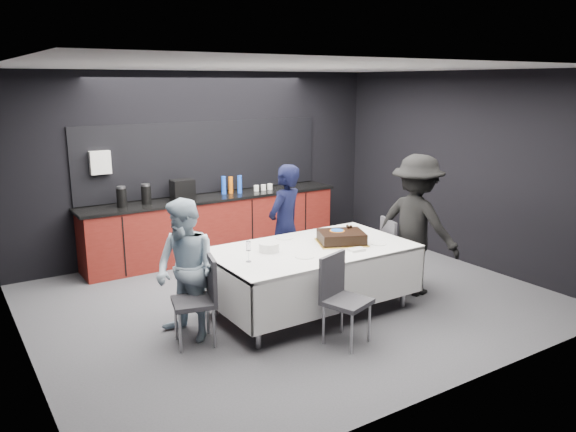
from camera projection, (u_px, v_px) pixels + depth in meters
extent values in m
plane|color=#46474C|center=(292.00, 300.00, 6.97)|extent=(6.00, 6.00, 0.00)
cube|color=white|center=(293.00, 67.00, 6.32)|extent=(6.00, 5.00, 0.04)
cube|color=black|center=(204.00, 164.00, 8.69)|extent=(6.00, 0.04, 2.80)
cube|color=black|center=(459.00, 237.00, 4.60)|extent=(6.00, 0.04, 2.80)
cube|color=black|center=(15.00, 222.00, 5.07)|extent=(0.04, 5.00, 2.80)
cube|color=black|center=(463.00, 168.00, 8.23)|extent=(0.04, 5.00, 2.80)
cube|color=#57120D|center=(215.00, 227.00, 8.67)|extent=(4.00, 0.60, 0.90)
cube|color=black|center=(214.00, 197.00, 8.56)|extent=(4.10, 0.64, 0.04)
cube|color=black|center=(205.00, 157.00, 8.65)|extent=(4.00, 0.03, 1.10)
cube|color=white|center=(100.00, 162.00, 7.76)|extent=(0.28, 0.12, 0.32)
cylinder|color=black|center=(122.00, 198.00, 7.79)|extent=(0.14, 0.14, 0.26)
cylinder|color=black|center=(146.00, 195.00, 7.97)|extent=(0.14, 0.14, 0.26)
cube|color=black|center=(182.00, 190.00, 8.26)|extent=(0.32, 0.24, 0.30)
cylinder|color=blue|center=(224.00, 185.00, 8.67)|extent=(0.07, 0.07, 0.28)
cylinder|color=orange|center=(231.00, 185.00, 8.73)|extent=(0.07, 0.07, 0.26)
cylinder|color=blue|center=(240.00, 184.00, 8.74)|extent=(0.07, 0.07, 0.28)
cylinder|color=white|center=(256.00, 188.00, 8.94)|extent=(0.08, 0.08, 0.09)
cylinder|color=white|center=(263.00, 187.00, 9.01)|extent=(0.08, 0.08, 0.09)
cylinder|color=white|center=(270.00, 187.00, 9.07)|extent=(0.08, 0.08, 0.09)
cylinder|color=#99999E|center=(121.00, 187.00, 7.75)|extent=(0.12, 0.12, 0.03)
cylinder|color=#99999E|center=(146.00, 185.00, 7.94)|extent=(0.12, 0.12, 0.03)
cylinder|color=#99999E|center=(258.00, 313.00, 5.63)|extent=(0.06, 0.06, 0.75)
cylinder|color=#99999E|center=(215.00, 284.00, 6.44)|extent=(0.06, 0.06, 0.75)
cylinder|color=#99999E|center=(404.00, 277.00, 6.68)|extent=(0.06, 0.06, 0.75)
cylinder|color=#99999E|center=(351.00, 256.00, 7.49)|extent=(0.06, 0.06, 0.75)
cube|color=silver|center=(311.00, 249.00, 6.47)|extent=(2.32, 1.32, 0.04)
cube|color=silver|center=(346.00, 287.00, 6.00)|extent=(2.32, 0.02, 0.55)
cube|color=silver|center=(282.00, 256.00, 7.06)|extent=(2.32, 0.02, 0.55)
cube|color=silver|center=(222.00, 290.00, 5.93)|extent=(0.02, 1.32, 0.55)
cube|color=silver|center=(385.00, 255.00, 7.14)|extent=(0.02, 1.32, 0.55)
cube|color=gold|center=(341.00, 242.00, 6.64)|extent=(0.69, 0.64, 0.01)
cube|color=black|center=(341.00, 237.00, 6.62)|extent=(0.64, 0.58, 0.11)
cube|color=black|center=(342.00, 232.00, 6.61)|extent=(0.64, 0.58, 0.01)
cylinder|color=orange|center=(337.00, 231.00, 6.64)|extent=(0.18, 0.18, 0.00)
cylinder|color=blue|center=(337.00, 230.00, 6.64)|extent=(0.15, 0.15, 0.01)
sphere|color=black|center=(347.00, 226.00, 6.79)|extent=(0.04, 0.04, 0.04)
sphere|color=black|center=(351.00, 226.00, 6.77)|extent=(0.04, 0.04, 0.04)
sphere|color=black|center=(348.00, 227.00, 6.75)|extent=(0.04, 0.04, 0.04)
cylinder|color=white|center=(269.00, 247.00, 6.30)|extent=(0.23, 0.23, 0.10)
cylinder|color=white|center=(305.00, 256.00, 6.12)|extent=(0.22, 0.22, 0.01)
cylinder|color=white|center=(350.00, 236.00, 6.92)|extent=(0.18, 0.18, 0.01)
cylinder|color=white|center=(379.00, 244.00, 6.60)|extent=(0.18, 0.18, 0.01)
cylinder|color=white|center=(285.00, 238.00, 6.84)|extent=(0.21, 0.21, 0.01)
cube|color=white|center=(357.00, 250.00, 6.33)|extent=(0.19, 0.13, 0.03)
cylinder|color=white|center=(249.00, 262.00, 5.95)|extent=(0.06, 0.06, 0.00)
cylinder|color=white|center=(249.00, 256.00, 5.93)|extent=(0.01, 0.01, 0.12)
cylinder|color=white|center=(248.00, 246.00, 5.91)|extent=(0.05, 0.05, 0.10)
cube|color=#313136|center=(194.00, 302.00, 5.72)|extent=(0.51, 0.51, 0.05)
cube|color=#313136|center=(211.00, 277.00, 5.72)|extent=(0.14, 0.42, 0.45)
cylinder|color=#99999E|center=(176.00, 319.00, 5.87)|extent=(0.03, 0.03, 0.44)
cylinder|color=#99999E|center=(180.00, 332.00, 5.56)|extent=(0.03, 0.03, 0.44)
cylinder|color=#99999E|center=(208.00, 315.00, 5.98)|extent=(0.03, 0.03, 0.44)
cylinder|color=#99999E|center=(214.00, 328.00, 5.66)|extent=(0.03, 0.03, 0.44)
cube|color=#313136|center=(401.00, 254.00, 7.33)|extent=(0.53, 0.53, 0.05)
cube|color=#313136|center=(388.00, 236.00, 7.22)|extent=(0.16, 0.41, 0.45)
cylinder|color=#99999E|center=(418.00, 273.00, 7.26)|extent=(0.03, 0.03, 0.44)
cylinder|color=#99999E|center=(406.00, 265.00, 7.58)|extent=(0.03, 0.03, 0.44)
cylinder|color=#99999E|center=(394.00, 276.00, 7.18)|extent=(0.03, 0.03, 0.44)
cylinder|color=#99999E|center=(382.00, 267.00, 7.50)|extent=(0.03, 0.03, 0.44)
cube|color=#313136|center=(347.00, 302.00, 5.72)|extent=(0.53, 0.53, 0.05)
cube|color=#313136|center=(332.00, 275.00, 5.78)|extent=(0.41, 0.17, 0.45)
cylinder|color=#99999E|center=(351.00, 333.00, 5.54)|extent=(0.03, 0.03, 0.44)
cylinder|color=#99999E|center=(369.00, 322.00, 5.80)|extent=(0.03, 0.03, 0.44)
cylinder|color=#99999E|center=(323.00, 324.00, 5.75)|extent=(0.03, 0.03, 0.44)
cylinder|color=#99999E|center=(342.00, 314.00, 6.01)|extent=(0.03, 0.03, 0.44)
imported|color=black|center=(285.00, 226.00, 7.28)|extent=(0.70, 0.60, 1.62)
imported|color=#9FB5C8|center=(186.00, 270.00, 5.78)|extent=(0.77, 0.87, 1.49)
imported|color=black|center=(416.00, 225.00, 7.03)|extent=(0.92, 1.27, 1.78)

